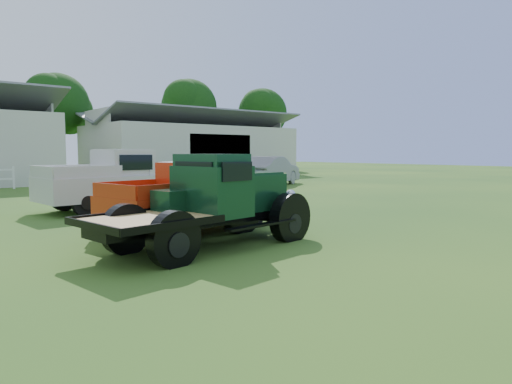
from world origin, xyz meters
TOP-DOWN VIEW (x-y plane):
  - ground at (0.00, 0.00)m, footprint 120.00×120.00m
  - shed_right at (14.00, 27.00)m, footprint 16.80×9.20m
  - tree_c at (5.00, 33.00)m, footprint 5.40×5.40m
  - tree_d at (18.00, 34.00)m, footprint 6.00×6.00m
  - tree_e at (26.00, 32.00)m, footprint 5.70×5.70m
  - vintage_flatbed at (-1.12, 1.09)m, footprint 5.00×2.56m
  - red_pickup at (-0.27, 3.11)m, footprint 4.93×2.64m
  - white_pickup at (-0.01, 8.25)m, footprint 5.56×2.57m
  - misc_car_blue at (6.04, 12.85)m, footprint 5.14×3.37m
  - misc_car_grey at (11.26, 13.56)m, footprint 5.39×3.82m

SIDE VIEW (x-z plane):
  - ground at x=0.00m, z-range 0.00..0.00m
  - misc_car_blue at x=6.04m, z-range 0.00..1.63m
  - misc_car_grey at x=11.26m, z-range 0.00..1.69m
  - red_pickup at x=-0.27m, z-range 0.00..1.71m
  - vintage_flatbed at x=-1.12m, z-range 0.00..1.89m
  - white_pickup at x=-0.01m, z-range 0.00..1.98m
  - shed_right at x=14.00m, z-range 0.00..5.20m
  - tree_c at x=5.00m, z-range 0.00..9.00m
  - tree_e at x=26.00m, z-range 0.00..9.50m
  - tree_d at x=18.00m, z-range 0.00..10.00m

